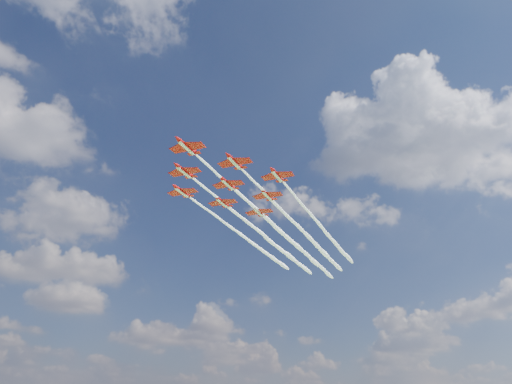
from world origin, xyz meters
TOP-DOWN VIEW (x-y plane):
  - jet_lead at (17.23, 20.89)m, footprint 83.61×65.20m
  - jet_row2_port at (29.95, 22.12)m, footprint 83.61×65.20m
  - jet_row2_starb at (21.63, 32.89)m, footprint 83.61×65.20m
  - jet_row3_port at (42.68, 23.36)m, footprint 83.61×65.20m
  - jet_row3_centre at (34.35, 34.12)m, footprint 83.61×65.20m
  - jet_row3_starb at (26.03, 44.89)m, footprint 83.61×65.20m
  - jet_row4_port at (47.08, 35.36)m, footprint 83.61×65.20m
  - jet_row4_starb at (38.75, 46.12)m, footprint 83.61×65.20m
  - jet_tail at (51.48, 47.36)m, footprint 83.61×65.20m

SIDE VIEW (x-z plane):
  - jet_lead at x=17.23m, z-range 78.59..80.93m
  - jet_row2_port at x=29.95m, z-range 78.59..80.93m
  - jet_row2_starb at x=21.63m, z-range 78.59..80.93m
  - jet_row3_port at x=42.68m, z-range 78.59..80.93m
  - jet_row3_centre at x=34.35m, z-range 78.59..80.93m
  - jet_row3_starb at x=26.03m, z-range 78.59..80.93m
  - jet_row4_port at x=47.08m, z-range 78.59..80.93m
  - jet_row4_starb at x=38.75m, z-range 78.59..80.93m
  - jet_tail at x=51.48m, z-range 78.59..80.93m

